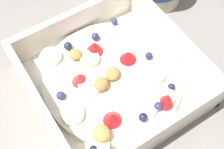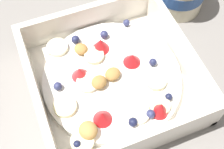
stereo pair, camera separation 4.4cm
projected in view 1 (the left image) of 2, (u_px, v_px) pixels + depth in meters
The scene contains 2 objects.
ground_plane at pixel (113, 93), 0.46m from camera, with size 2.40×2.40×0.00m, color gray.
fruit_bowl at pixel (112, 79), 0.45m from camera, with size 0.23×0.23×0.06m.
Camera 1 is at (0.18, -0.11, 0.41)m, focal length 48.64 mm.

